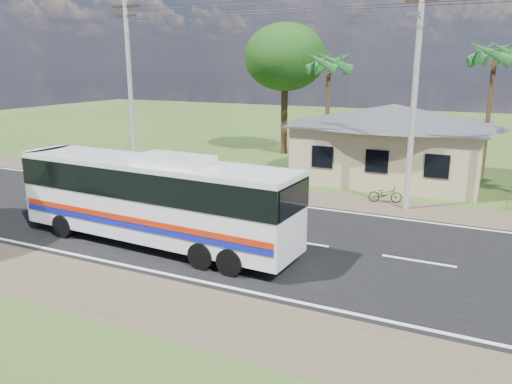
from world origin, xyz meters
The scene contains 9 objects.
ground centered at (0.00, 0.00, 0.00)m, with size 120.00×120.00×0.00m, color #334D1B.
road centered at (0.00, 0.00, 0.01)m, with size 120.00×16.00×0.03m.
house centered at (1.00, 13.00, 2.64)m, with size 12.40×10.00×5.00m.
utility_poles centered at (2.67, 6.49, 5.77)m, with size 32.80×2.22×11.00m.
palm_mid centered at (6.00, 15.50, 7.16)m, with size 2.80×2.80×8.20m.
palm_far centered at (-4.00, 16.00, 6.68)m, with size 2.80×2.80×7.70m.
tree_behind_house centered at (-8.00, 18.00, 7.12)m, with size 6.00×6.00×9.61m.
coach_bus centered at (-4.73, -2.56, 2.02)m, with size 11.48×3.01×3.53m.
motorcycle centered at (1.87, 7.21, 0.43)m, with size 0.57×1.62×0.85m, color black.
Camera 1 is at (6.36, -17.05, 6.68)m, focal length 35.00 mm.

